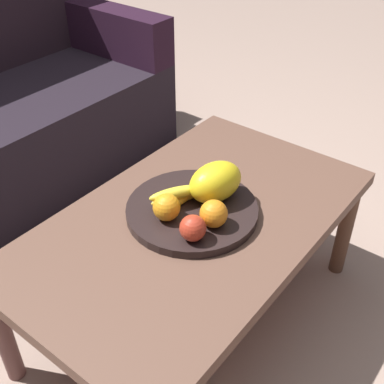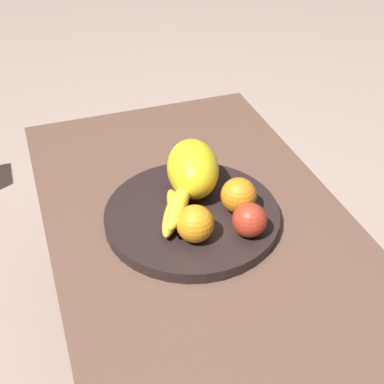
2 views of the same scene
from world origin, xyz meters
TOP-DOWN VIEW (x-y plane):
  - ground_plane at (0.00, 0.00)m, footprint 8.00×8.00m
  - coffee_table at (0.00, 0.00)m, footprint 1.05×0.63m
  - fruit_bowl at (0.01, 0.01)m, footprint 0.37×0.37m
  - melon_large_front at (0.08, -0.01)m, footprint 0.19×0.15m
  - orange_front at (-0.01, -0.08)m, footprint 0.07×0.07m
  - orange_left at (-0.07, 0.04)m, footprint 0.07×0.07m
  - apple_front at (-0.09, -0.07)m, footprint 0.07×0.07m
  - banana_bunch at (-0.00, 0.05)m, footprint 0.17×0.11m

SIDE VIEW (x-z plane):
  - ground_plane at x=0.00m, z-range 0.00..0.00m
  - coffee_table at x=0.00m, z-range 0.16..0.57m
  - fruit_bowl at x=0.01m, z-range 0.41..0.44m
  - banana_bunch at x=0.00m, z-range 0.43..0.49m
  - apple_front at x=-0.09m, z-range 0.44..0.51m
  - orange_left at x=-0.07m, z-range 0.44..0.51m
  - orange_front at x=-0.01m, z-range 0.44..0.51m
  - melon_large_front at x=0.08m, z-range 0.44..0.55m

